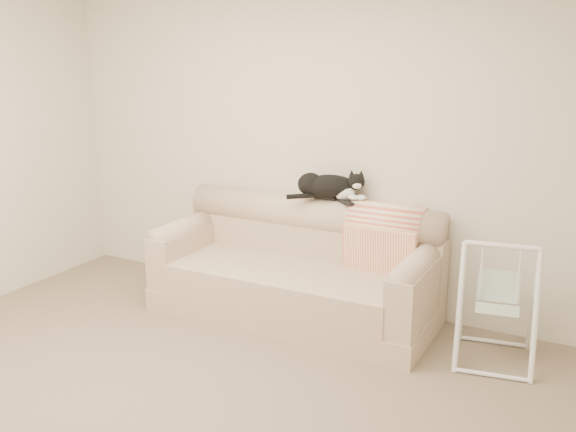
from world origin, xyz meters
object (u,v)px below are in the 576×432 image
object	(u,v)px
remote_b	(346,202)
baby_swing	(497,303)
sofa	(298,271)
tuxedo_cat	(329,186)
remote_a	(326,198)

from	to	relation	value
remote_b	baby_swing	distance (m)	1.35
remote_b	sofa	bearing A→B (deg)	-147.36
baby_swing	remote_b	bearing A→B (deg)	166.99
sofa	tuxedo_cat	distance (m)	0.72
remote_b	baby_swing	size ratio (longest dim) A/B	0.20
sofa	baby_swing	size ratio (longest dim) A/B	2.62
remote_a	remote_b	size ratio (longest dim) A/B	1.10
remote_a	baby_swing	xyz separation A→B (m)	(1.42, -0.33, -0.49)
sofa	tuxedo_cat	xyz separation A→B (m)	(0.16, 0.23, 0.66)
remote_a	tuxedo_cat	bearing A→B (deg)	-28.21
remote_a	sofa	bearing A→B (deg)	-115.22
tuxedo_cat	baby_swing	bearing A→B (deg)	-12.79
remote_b	baby_swing	bearing A→B (deg)	-13.01
baby_swing	tuxedo_cat	bearing A→B (deg)	167.21
remote_b	tuxedo_cat	world-z (taller)	tuxedo_cat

